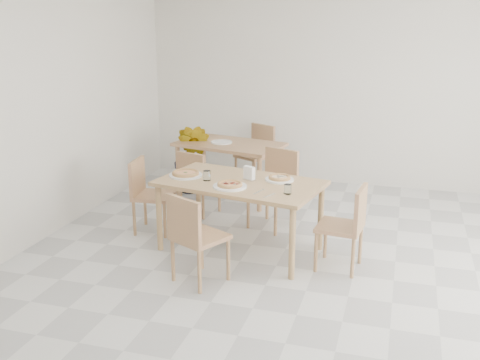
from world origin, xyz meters
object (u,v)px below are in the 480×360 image
(chair_east, at_px, (348,222))
(potted_plant, at_px, (193,158))
(chair_back_s, at_px, (196,178))
(second_table, at_px, (229,150))
(plate_mushroom, at_px, (280,180))
(pizza_margherita, at_px, (186,173))
(napkin_holder, at_px, (249,174))
(pizza_pepperoni, at_px, (230,184))
(plate_margherita, at_px, (186,175))
(plate_pepperoni, at_px, (230,186))
(tumbler_b, at_px, (207,176))
(chair_south, at_px, (193,233))
(main_table, at_px, (240,188))
(chair_back_n, at_px, (258,150))
(pizza_mushroom, at_px, (280,177))
(plate_empty, at_px, (222,142))
(chair_west, at_px, (147,190))
(chair_north, at_px, (276,182))
(tumbler_a, at_px, (288,189))

(chair_east, bearing_deg, potted_plant, -122.60)
(chair_back_s, relative_size, potted_plant, 0.83)
(second_table, bearing_deg, plate_mushroom, -43.74)
(plate_mushroom, xyz_separation_m, pizza_margherita, (-0.98, -0.12, 0.02))
(plate_mushroom, relative_size, napkin_holder, 2.04)
(plate_mushroom, distance_m, pizza_pepperoni, 0.56)
(plate_margherita, height_order, plate_pepperoni, same)
(plate_mushroom, xyz_separation_m, tumbler_b, (-0.71, -0.22, 0.04))
(chair_south, distance_m, chair_east, 1.48)
(chair_south, distance_m, plate_margherita, 1.02)
(main_table, height_order, chair_back_n, chair_back_n)
(chair_south, xyz_separation_m, pizza_mushroom, (0.56, 1.01, 0.29))
(pizza_pepperoni, bearing_deg, pizza_margherita, 156.36)
(pizza_pepperoni, height_order, plate_empty, pizza_pepperoni)
(main_table, relative_size, plate_pepperoni, 5.29)
(pizza_mushroom, bearing_deg, napkin_holder, -164.31)
(tumbler_b, distance_m, second_table, 1.77)
(chair_west, height_order, plate_pepperoni, chair_west)
(pizza_margherita, relative_size, plate_empty, 1.22)
(pizza_pepperoni, height_order, chair_back_n, chair_back_n)
(chair_west, xyz_separation_m, napkin_holder, (1.24, -0.15, 0.33))
(plate_margherita, relative_size, tumbler_b, 3.42)
(chair_west, xyz_separation_m, tumbler_b, (0.83, -0.29, 0.32))
(chair_south, distance_m, chair_north, 1.71)
(chair_north, bearing_deg, chair_west, -135.43)
(napkin_holder, xyz_separation_m, chair_back_s, (-0.90, 0.82, -0.35))
(plate_margherita, bearing_deg, chair_back_n, 85.99)
(chair_north, xyz_separation_m, pizza_mushroom, (0.19, -0.66, 0.26))
(pizza_margherita, xyz_separation_m, pizza_mushroom, (0.98, 0.12, 0.00))
(chair_back_n, bearing_deg, second_table, -78.43)
(tumbler_b, distance_m, napkin_holder, 0.43)
(pizza_margherita, distance_m, pizza_pepperoni, 0.62)
(chair_south, height_order, napkin_holder, napkin_holder)
(chair_north, bearing_deg, tumbler_b, -99.90)
(second_table, height_order, chair_back_n, chair_back_n)
(pizza_margherita, relative_size, pizza_pepperoni, 1.33)
(plate_pepperoni, height_order, tumbler_b, tumbler_b)
(plate_mushroom, height_order, napkin_holder, napkin_holder)
(pizza_pepperoni, relative_size, chair_back_s, 0.32)
(chair_north, distance_m, plate_mushroom, 0.73)
(chair_south, height_order, chair_back_s, chair_south)
(pizza_mushroom, relative_size, tumbler_b, 2.77)
(main_table, bearing_deg, tumbler_b, -158.08)
(pizza_mushroom, distance_m, tumbler_a, 0.45)
(plate_margherita, bearing_deg, chair_south, -64.41)
(pizza_margherita, xyz_separation_m, plate_empty, (-0.14, 1.62, -0.02))
(pizza_margherita, height_order, pizza_mushroom, same)
(chair_north, height_order, pizza_pepperoni, chair_north)
(pizza_pepperoni, bearing_deg, chair_south, -102.56)
(plate_mushroom, bearing_deg, pizza_margherita, -172.81)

